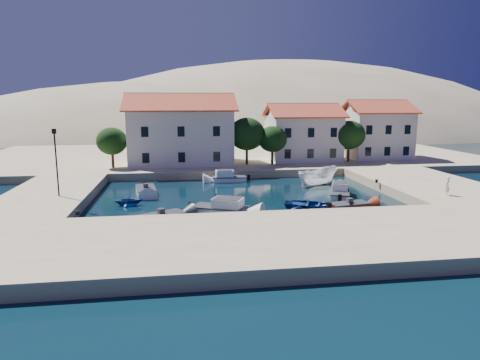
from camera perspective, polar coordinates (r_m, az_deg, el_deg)
name	(u,v)px	position (r m, az deg, el deg)	size (l,w,h in m)	color
ground	(261,223)	(34.74, 2.77, -5.71)	(400.00, 400.00, 0.00)	black
quay_south	(278,240)	(28.99, 5.07, -8.03)	(52.00, 12.00, 1.00)	tan
quay_east	(426,186)	(51.35, 23.54, -0.69)	(11.00, 20.00, 1.00)	tan
quay_west	(49,197)	(45.46, -24.14, -2.10)	(8.00, 20.00, 1.00)	tan
quay_north	(229,156)	(71.82, -1.48, 3.15)	(80.00, 36.00, 1.00)	tan
hills	(251,189)	(162.09, 1.49, -1.27)	(254.00, 176.00, 99.00)	tan
building_left	(181,128)	(60.84, -7.92, 6.87)	(14.70, 9.45, 9.70)	silver
building_mid	(303,131)	(64.58, 8.38, 6.43)	(10.50, 8.40, 8.30)	silver
building_right	(376,129)	(69.86, 17.68, 6.55)	(9.45, 8.40, 8.80)	silver
trees	(258,137)	(59.40, 2.38, 5.81)	(37.30, 5.30, 6.45)	#382314
lamppost	(56,156)	(42.48, -23.34, 2.96)	(0.35, 0.25, 6.22)	black
bollards	(283,197)	(38.70, 5.76, -2.30)	(29.36, 9.56, 0.30)	black
motorboat_grey_sw	(161,218)	(35.70, -10.47, -4.94)	(4.22, 3.34, 1.25)	#36363C
cabin_cruiser_south	(221,208)	(37.46, -2.59, -3.75)	(5.25, 4.00, 1.60)	white
rowboat_south	(310,208)	(39.84, 9.37, -3.72)	(3.39, 4.74, 0.98)	navy
motorboat_red_se	(349,206)	(40.03, 14.38, -3.41)	(3.82, 2.22, 1.25)	maroon
cabin_cruiser_east	(340,192)	(45.05, 13.17, -1.58)	(3.36, 4.90, 1.60)	white
boat_east	(318,185)	(50.62, 10.31, -0.71)	(2.21, 5.88, 2.27)	white
motorboat_white_ne	(315,177)	(54.37, 9.93, 0.40)	(2.62, 3.92, 1.25)	white
rowboat_west	(129,205)	(41.67, -14.62, -3.29)	(2.24, 2.60, 1.37)	navy
motorboat_white_west	(146,190)	(46.65, -12.44, -1.37)	(2.54, 4.64, 1.25)	white
cabin_cruiser_north	(229,178)	(52.04, -1.45, 0.30)	(4.10, 1.75, 1.60)	white
pedestrian	(447,186)	(44.28, 25.90, -0.72)	(0.65, 0.43, 1.78)	white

